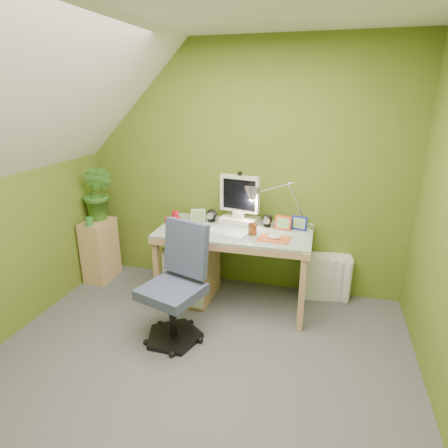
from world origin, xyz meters
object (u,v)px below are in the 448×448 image
(monitor, at_px, (240,195))
(potted_plant, at_px, (98,193))
(desk_lamp, at_px, (289,194))
(radiator, at_px, (326,277))
(side_ledge, at_px, (100,250))
(task_chair, at_px, (171,290))
(desk, at_px, (234,266))

(monitor, bearing_deg, potted_plant, -168.12)
(monitor, xyz_separation_m, desk_lamp, (0.45, 0.00, 0.04))
(radiator, bearing_deg, side_ledge, 176.93)
(side_ledge, bearing_deg, monitor, 3.52)
(monitor, distance_m, potted_plant, 1.49)
(side_ledge, bearing_deg, radiator, 5.66)
(potted_plant, bearing_deg, task_chair, -36.31)
(monitor, distance_m, side_ledge, 1.65)
(desk, bearing_deg, side_ledge, 175.52)
(desk, xyz_separation_m, desk_lamp, (0.45, 0.18, 0.69))
(monitor, bearing_deg, radiator, 19.67)
(desk_lamp, relative_size, potted_plant, 1.10)
(desk_lamp, relative_size, side_ledge, 0.97)
(side_ledge, relative_size, radiator, 1.48)
(desk, bearing_deg, desk_lamp, 20.66)
(monitor, xyz_separation_m, task_chair, (-0.33, -0.89, -0.57))
(desk, height_order, task_chair, task_chair)
(desk, xyz_separation_m, potted_plant, (-1.48, 0.14, 0.57))
(monitor, bearing_deg, desk_lamp, 10.25)
(desk_lamp, xyz_separation_m, side_ledge, (-1.95, -0.09, -0.73))
(monitor, xyz_separation_m, potted_plant, (-1.48, -0.04, -0.07))
(desk_lamp, xyz_separation_m, task_chair, (-0.78, -0.89, -0.61))
(task_chair, relative_size, radiator, 2.02)
(desk, xyz_separation_m, task_chair, (-0.33, -0.71, 0.08))
(monitor, relative_size, potted_plant, 0.95)
(potted_plant, relative_size, radiator, 1.30)
(desk_lamp, height_order, task_chair, desk_lamp)
(desk, relative_size, monitor, 2.52)
(monitor, distance_m, radiator, 1.17)
(monitor, distance_m, desk_lamp, 0.45)
(potted_plant, xyz_separation_m, task_chair, (1.15, -0.85, -0.49))
(task_chair, bearing_deg, desk_lamp, 65.70)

